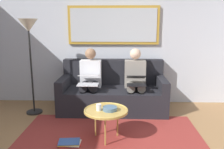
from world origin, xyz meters
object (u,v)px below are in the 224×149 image
Objects in this scene: laptop_black at (136,80)px; standing_lamp at (29,36)px; person_left at (135,78)px; magazine_stack at (70,143)px; bowl at (110,109)px; laptop_silver at (88,80)px; framed_mirror at (113,25)px; cup at (99,107)px; couch at (113,93)px; coffee_table at (106,111)px; person_right at (90,78)px.

standing_lamp is at bearing -1.20° from laptop_black.
person_left is 3.59× the size of magazine_stack.
bowl is 0.52× the size of laptop_silver.
laptop_black is at bearing 120.59° from framed_mirror.
laptop_silver is 1.19× the size of magazine_stack.
cup is at bearing 64.43° from person_left.
framed_mirror is (0.00, -0.39, 1.24)m from couch.
framed_mirror is 1.96m from cup.
standing_lamp reaches higher than coffee_table.
person_right is (0.41, 0.07, 0.30)m from couch.
standing_lamp reaches higher than person_right.
coffee_table is at bearing -160.47° from magazine_stack.
coffee_table reaches higher than magazine_stack.
laptop_silver is at bearing 177.63° from standing_lamp.
laptop_black is at bearing 178.80° from standing_lamp.
cup is at bearing 59.04° from laptop_black.
bowl is 1.24m from person_right.
magazine_stack is at bearing 73.26° from framed_mirror.
bowl is 1.03m from laptop_black.
coffee_table is 0.07m from bowl.
laptop_silver is at bearing -96.55° from magazine_stack.
cup is 0.24× the size of laptop_silver.
couch is 1.09× the size of framed_mirror.
coffee_table is at bearing -166.58° from cup.
coffee_table is 1.25m from person_left.
cup is at bearing 84.72° from framed_mirror.
laptop_black is at bearing -120.96° from cup.
bowl is 0.55× the size of laptop_black.
couch is at bearing -36.67° from laptop_black.
person_left is (-0.41, 0.07, 0.30)m from couch.
framed_mirror is 1.97m from coffee_table.
couch is 6.05× the size of magazine_stack.
person_left is 0.69× the size of standing_lamp.
bowl is at bearing 89.88° from framed_mirror.
laptop_black is (-0.41, 0.31, 0.31)m from couch.
couch is 0.51m from person_right.
cup is 1.31m from person_left.
bowl is 0.62× the size of magazine_stack.
cup reaches higher than bowl.
magazine_stack is (0.53, 0.15, -0.43)m from bowl.
cup is 0.08× the size of person_left.
magazine_stack is at bearing 48.89° from laptop_black.
standing_lamp is at bearing -35.01° from coffee_table.
bowl is at bearing -163.88° from magazine_stack.
bowl reaches higher than coffee_table.
laptop_black is at bearing 143.33° from couch.
magazine_stack is 0.19× the size of standing_lamp.
cup is 0.46× the size of bowl.
person_left reaches higher than cup.
person_right is at bearing -95.37° from magazine_stack.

